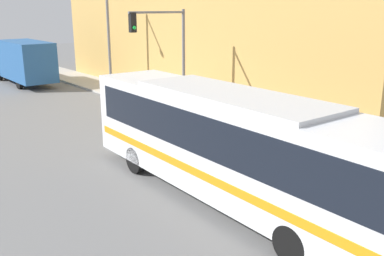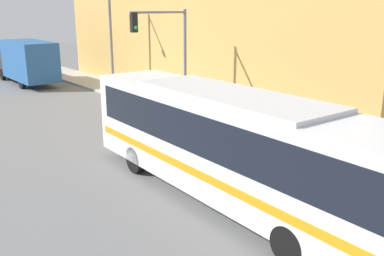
{
  "view_description": "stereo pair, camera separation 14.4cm",
  "coord_description": "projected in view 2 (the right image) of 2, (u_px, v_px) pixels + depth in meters",
  "views": [
    {
      "loc": [
        -8.47,
        -6.96,
        5.62
      ],
      "look_at": [
        0.85,
        4.51,
        1.43
      ],
      "focal_mm": 40.0,
      "sensor_mm": 36.0,
      "label": 1
    },
    {
      "loc": [
        -8.36,
        -7.05,
        5.62
      ],
      "look_at": [
        0.85,
        4.51,
        1.43
      ],
      "focal_mm": 40.0,
      "sensor_mm": 36.0,
      "label": 2
    }
  ],
  "objects": [
    {
      "name": "ground_plane",
      "position": [
        269.0,
        218.0,
        11.85
      ],
      "size": [
        120.0,
        120.0,
        0.0
      ],
      "primitive_type": "plane",
      "color": "slate"
    },
    {
      "name": "building_facade",
      "position": [
        207.0,
        31.0,
        28.31
      ],
      "size": [
        6.0,
        28.06,
        8.23
      ],
      "color": "tan",
      "rests_on": "ground_plane"
    },
    {
      "name": "fire_hydrant",
      "position": [
        252.0,
        127.0,
        18.95
      ],
      "size": [
        0.21,
        0.29,
        0.75
      ],
      "color": "red",
      "rests_on": "sidewalk"
    },
    {
      "name": "sidewalk",
      "position": [
        113.0,
        88.0,
        30.47
      ],
      "size": [
        2.97,
        70.0,
        0.12
      ],
      "color": "#B7B2A8",
      "rests_on": "ground_plane"
    },
    {
      "name": "delivery_truck",
      "position": [
        26.0,
        61.0,
        32.17
      ],
      "size": [
        2.39,
        8.15,
        3.22
      ],
      "color": "#265999",
      "rests_on": "ground_plane"
    },
    {
      "name": "traffic_light_pole",
      "position": [
        167.0,
        44.0,
        21.28
      ],
      "size": [
        3.28,
        0.35,
        5.41
      ],
      "color": "slate",
      "rests_on": "sidewalk"
    },
    {
      "name": "pedestrian_near_corner",
      "position": [
        212.0,
        96.0,
        23.2
      ],
      "size": [
        0.34,
        0.34,
        1.63
      ],
      "color": "slate",
      "rests_on": "sidewalk"
    },
    {
      "name": "city_bus",
      "position": [
        229.0,
        140.0,
        12.38
      ],
      "size": [
        2.78,
        11.95,
        3.32
      ],
      "rotation": [
        0.0,
        0.0,
        -0.03
      ],
      "color": "silver",
      "rests_on": "ground_plane"
    },
    {
      "name": "street_lamp",
      "position": [
        105.0,
        29.0,
        27.77
      ],
      "size": [
        2.86,
        0.28,
        6.84
      ],
      "color": "slate",
      "rests_on": "sidewalk"
    },
    {
      "name": "parking_meter",
      "position": [
        188.0,
        100.0,
        22.3
      ],
      "size": [
        0.14,
        0.14,
        1.18
      ],
      "color": "slate",
      "rests_on": "sidewalk"
    }
  ]
}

